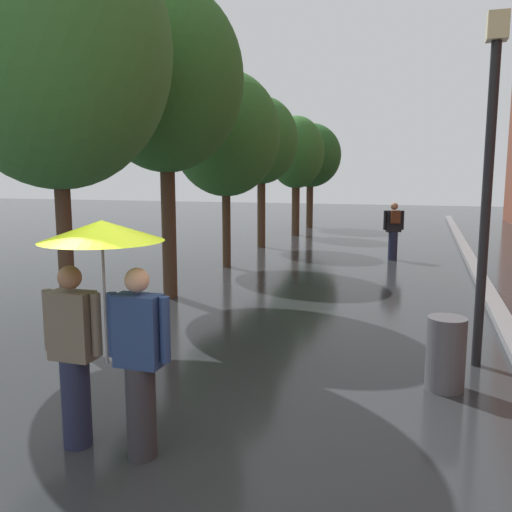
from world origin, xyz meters
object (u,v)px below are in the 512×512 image
Objects in this scene: couple_under_umbrella at (104,304)px; street_lamp_post at (489,168)px; pedestrian_walking_midground at (394,230)px; street_tree_3 at (261,141)px; street_tree_2 at (226,134)px; street_tree_4 at (296,153)px; street_tree_0 at (54,48)px; street_tree_5 at (310,156)px; litter_bin at (446,354)px; street_tree_1 at (165,79)px.

street_lamp_post is at bearing 44.73° from couple_under_umbrella.
street_lamp_post is at bearing -79.83° from pedestrian_walking_midground.
street_tree_3 reaches higher than couple_under_umbrella.
street_tree_4 is at bearing 89.56° from street_tree_2.
street_tree_3 is 1.14× the size of street_lamp_post.
street_lamp_post is at bearing 7.76° from street_tree_0.
street_tree_2 is 1.08× the size of street_tree_4.
street_tree_3 is at bearing -91.59° from street_tree_5.
street_tree_0 reaches higher than street_tree_4.
street_tree_3 is 3.76m from street_tree_4.
street_tree_0 is at bearing 178.03° from litter_bin.
street_lamp_post is at bearing 65.93° from litter_bin.
couple_under_umbrella is at bearing -82.37° from street_tree_4.
street_tree_2 is 9.24m from litter_bin.
pedestrian_walking_midground is at bearing -19.12° from street_tree_3.
litter_bin is at bearing -70.55° from street_tree_4.
street_tree_2 reaches higher than street_lamp_post.
street_tree_3 is at bearing 120.56° from street_lamp_post.
street_tree_1 is at bearing -89.63° from street_tree_4.
street_tree_5 is at bearing 108.55° from street_lamp_post.
street_tree_0 is 6.82m from street_tree_2.
street_tree_0 reaches higher than street_tree_3.
street_tree_1 is 6.77m from couple_under_umbrella.
street_tree_3 is at bearing 91.68° from street_tree_0.
street_tree_0 is at bearing -89.96° from street_tree_4.
litter_bin is 0.52× the size of pedestrian_walking_midground.
street_tree_0 is 1.40× the size of street_lamp_post.
street_tree_5 is at bearing 90.28° from street_tree_2.
street_tree_5 is 20.64m from couple_under_umbrella.
couple_under_umbrella is at bearing -48.07° from street_tree_0.
couple_under_umbrella is (2.35, -9.33, -2.11)m from street_tree_2.
street_tree_3 is 13.78m from couple_under_umbrella.
litter_bin is (5.32, -18.05, -2.83)m from street_tree_5.
street_tree_1 is 1.39× the size of street_lamp_post.
street_lamp_post is at bearing -46.65° from street_tree_2.
couple_under_umbrella is (2.60, -13.35, -2.16)m from street_tree_3.
street_tree_2 reaches higher than street_tree_3.
street_tree_5 is at bearing 90.72° from street_tree_1.
street_tree_0 is at bearing -89.42° from street_tree_2.
street_tree_5 is at bearing 88.41° from street_tree_3.
street_tree_1 is 8.06m from pedestrian_walking_midground.
street_tree_5 is 18.06m from street_lamp_post.
couple_under_umbrella is 11.97m from pedestrian_walking_midground.
pedestrian_walking_midground is (4.21, -8.58, -2.38)m from street_tree_5.
litter_bin is at bearing -1.97° from street_tree_0.
couple_under_umbrella is (2.29, -17.10, -1.90)m from street_tree_4.
pedestrian_walking_midground is at bearing 96.67° from litter_bin.
street_lamp_post reaches higher than litter_bin.
street_tree_3 is at bearing -94.70° from street_tree_4.
street_lamp_post is (5.63, -13.79, -0.71)m from street_tree_4.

